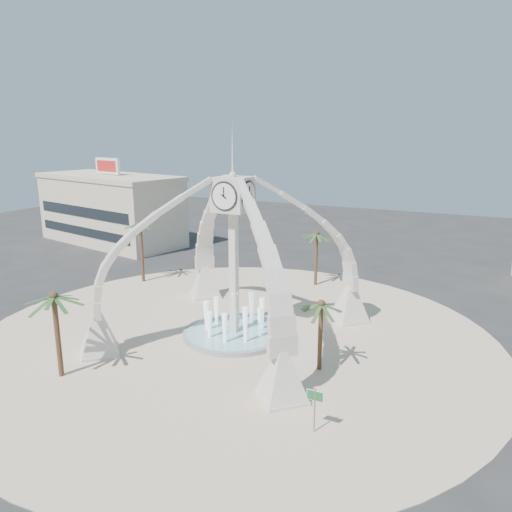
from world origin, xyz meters
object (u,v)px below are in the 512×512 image
at_px(street_sign, 315,401).
at_px(palm_north, 317,234).
at_px(palm_west, 140,224).
at_px(palm_south, 54,297).
at_px(clock_tower, 234,255).
at_px(fountain, 235,333).
at_px(palm_east, 321,305).

bearing_deg(street_sign, palm_north, 111.47).
bearing_deg(palm_west, palm_south, -65.59).
distance_m(clock_tower, fountain, 6.20).
xyz_separation_m(palm_east, street_sign, (2.14, -6.91, -2.76)).
distance_m(fountain, palm_east, 9.21).
bearing_deg(fountain, street_sign, -43.28).
xyz_separation_m(clock_tower, palm_north, (1.11, 15.37, -1.13)).
bearing_deg(street_sign, clock_tower, 138.58).
height_order(fountain, palm_north, palm_north).
height_order(clock_tower, palm_north, clock_tower).
height_order(fountain, palm_east, palm_east).
height_order(clock_tower, fountain, clock_tower).
bearing_deg(clock_tower, palm_north, 85.87).
bearing_deg(palm_east, street_sign, -72.80).
height_order(palm_north, palm_south, palm_south).
xyz_separation_m(fountain, palm_north, (1.11, 15.37, 5.08)).
distance_m(palm_east, palm_north, 19.00).
distance_m(clock_tower, palm_north, 15.45).
distance_m(fountain, palm_west, 18.75).
height_order(palm_west, palm_north, palm_west).
height_order(fountain, palm_south, palm_south).
bearing_deg(palm_east, palm_south, -150.59).
xyz_separation_m(palm_east, palm_north, (-6.66, 17.78, 0.77)).
height_order(palm_west, palm_south, palm_west).
height_order(fountain, street_sign, fountain).
bearing_deg(palm_north, palm_south, -107.17).
xyz_separation_m(fountain, palm_east, (7.77, -2.42, 4.31)).
bearing_deg(street_sign, palm_south, -173.46).
xyz_separation_m(clock_tower, palm_south, (-6.95, -10.71, -1.08)).
distance_m(palm_north, street_sign, 26.45).
relative_size(clock_tower, palm_east, 3.39).
height_order(palm_east, palm_south, palm_south).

